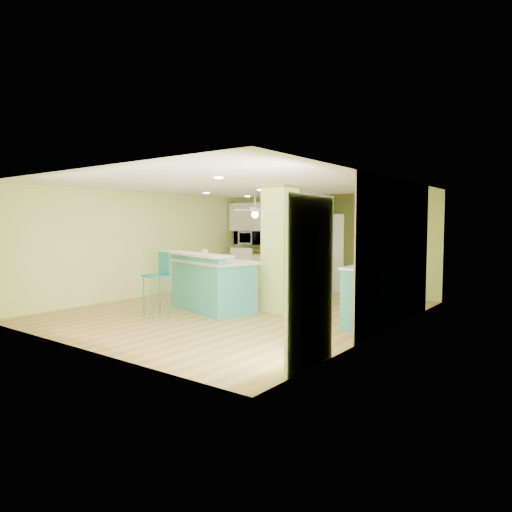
# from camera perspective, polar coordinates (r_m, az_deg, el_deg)

# --- Properties ---
(floor) EXTENTS (6.00, 7.00, 0.01)m
(floor) POSITION_cam_1_polar(r_m,az_deg,el_deg) (9.25, -2.14, -6.90)
(floor) COLOR olive
(floor) RESTS_ON ground
(ceiling) EXTENTS (6.00, 7.00, 0.01)m
(ceiling) POSITION_cam_1_polar(r_m,az_deg,el_deg) (9.12, -2.18, 8.79)
(ceiling) COLOR white
(ceiling) RESTS_ON wall_back
(wall_back) EXTENTS (6.00, 0.01, 2.50)m
(wall_back) POSITION_cam_1_polar(r_m,az_deg,el_deg) (12.02, 8.41, 1.60)
(wall_back) COLOR #DCEA7D
(wall_back) RESTS_ON floor
(wall_front) EXTENTS (6.00, 0.01, 2.50)m
(wall_front) POSITION_cam_1_polar(r_m,az_deg,el_deg) (6.75, -21.22, -0.47)
(wall_front) COLOR #DCEA7D
(wall_front) RESTS_ON floor
(wall_left) EXTENTS (0.01, 7.00, 2.50)m
(wall_left) POSITION_cam_1_polar(r_m,az_deg,el_deg) (11.23, -14.17, 1.36)
(wall_left) COLOR #DCEA7D
(wall_left) RESTS_ON floor
(wall_right) EXTENTS (0.01, 7.00, 2.50)m
(wall_right) POSITION_cam_1_polar(r_m,az_deg,el_deg) (7.58, 15.79, 0.12)
(wall_right) COLOR #DCEA7D
(wall_right) RESTS_ON floor
(wood_panel) EXTENTS (0.02, 3.40, 2.50)m
(wood_panel) POSITION_cam_1_polar(r_m,az_deg,el_deg) (8.15, 17.20, 0.35)
(wood_panel) COLOR #9C7A59
(wood_panel) RESTS_ON floor
(olive_accent) EXTENTS (2.20, 0.02, 2.50)m
(olive_accent) POSITION_cam_1_polar(r_m,az_deg,el_deg) (11.92, 9.21, 1.57)
(olive_accent) COLOR #3E441B
(olive_accent) RESTS_ON floor
(interior_door) EXTENTS (0.82, 0.05, 2.00)m
(interior_door) POSITION_cam_1_polar(r_m,az_deg,el_deg) (11.90, 9.14, 0.37)
(interior_door) COLOR silver
(interior_door) RESTS_ON floor
(french_door) EXTENTS (0.04, 1.08, 2.10)m
(french_door) POSITION_cam_1_polar(r_m,az_deg,el_deg) (5.54, 6.83, -3.22)
(french_door) COLOR silver
(french_door) RESTS_ON floor
(column) EXTENTS (0.55, 0.55, 2.50)m
(column) POSITION_cam_1_polar(r_m,az_deg,el_deg) (9.12, 3.00, 0.89)
(column) COLOR #B0C95D
(column) RESTS_ON floor
(kitchen_run) EXTENTS (3.25, 0.63, 0.94)m
(kitchen_run) POSITION_cam_1_polar(r_m,az_deg,el_deg) (12.50, 2.45, -1.85)
(kitchen_run) COLOR #E0D975
(kitchen_run) RESTS_ON floor
(stove) EXTENTS (0.76, 0.66, 1.08)m
(stove) POSITION_cam_1_polar(r_m,az_deg,el_deg) (13.05, -1.02, -1.65)
(stove) COLOR white
(stove) RESTS_ON floor
(upper_cabinets) EXTENTS (3.20, 0.34, 0.80)m
(upper_cabinets) POSITION_cam_1_polar(r_m,az_deg,el_deg) (12.53, 2.78, 4.94)
(upper_cabinets) COLOR silver
(upper_cabinets) RESTS_ON wall_back
(microwave) EXTENTS (0.70, 0.48, 0.39)m
(microwave) POSITION_cam_1_polar(r_m,az_deg,el_deg) (13.00, -1.00, 2.26)
(microwave) COLOR silver
(microwave) RESTS_ON wall_back
(ceiling_fan) EXTENTS (1.41, 1.41, 0.61)m
(ceiling_fan) POSITION_cam_1_polar(r_m,az_deg,el_deg) (11.34, -0.13, 5.69)
(ceiling_fan) COLOR white
(ceiling_fan) RESTS_ON ceiling
(pendant_lamp) EXTENTS (0.14, 0.14, 0.69)m
(pendant_lamp) POSITION_cam_1_polar(r_m,az_deg,el_deg) (8.39, 15.45, 4.82)
(pendant_lamp) COLOR silver
(pendant_lamp) RESTS_ON ceiling
(wall_decor) EXTENTS (0.03, 0.90, 0.70)m
(wall_decor) POSITION_cam_1_polar(r_m,az_deg,el_deg) (8.33, 17.55, 2.48)
(wall_decor) COLOR brown
(wall_decor) RESTS_ON wood_panel
(peninsula) EXTENTS (2.32, 1.71, 1.18)m
(peninsula) POSITION_cam_1_polar(r_m,az_deg,el_deg) (9.27, -5.53, -3.44)
(peninsula) COLOR teal
(peninsula) RESTS_ON floor
(bar_stool) EXTENTS (0.48, 0.48, 1.22)m
(bar_stool) POSITION_cam_1_polar(r_m,az_deg,el_deg) (8.78, -11.96, -2.15)
(bar_stool) COLOR teal
(bar_stool) RESTS_ON floor
(side_counter) EXTENTS (0.69, 1.61, 1.04)m
(side_counter) POSITION_cam_1_polar(r_m,az_deg,el_deg) (8.20, 14.88, -4.70)
(side_counter) COLOR teal
(side_counter) RESTS_ON floor
(fruit_bowl) EXTENTS (0.34, 0.34, 0.07)m
(fruit_bowl) POSITION_cam_1_polar(r_m,az_deg,el_deg) (12.30, 2.82, 0.42)
(fruit_bowl) COLOR #382417
(fruit_bowl) RESTS_ON kitchen_run
(canister) EXTENTS (0.15, 0.15, 0.19)m
(canister) POSITION_cam_1_polar(r_m,az_deg,el_deg) (9.67, -6.44, 0.28)
(canister) COLOR yellow
(canister) RESTS_ON peninsula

